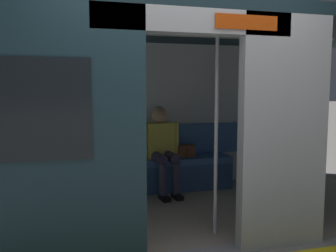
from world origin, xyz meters
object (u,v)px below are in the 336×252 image
at_px(book, 133,158).
at_px(grab_pole_far, 216,131).
at_px(train_car, 158,89).
at_px(bench_seat, 146,167).
at_px(handbag, 186,151).
at_px(person_seated, 161,144).
at_px(grab_pole_door, 143,134).

bearing_deg(book, grab_pole_far, 86.16).
bearing_deg(train_car, bench_seat, -93.12).
xyz_separation_m(bench_seat, handbag, (-0.58, -0.04, 0.20)).
bearing_deg(train_car, grab_pole_far, 121.10).
distance_m(person_seated, grab_pole_door, 1.69).
bearing_deg(bench_seat, grab_pole_far, 102.93).
relative_size(handbag, book, 1.18).
height_order(train_car, grab_pole_far, train_car).
relative_size(book, grab_pole_door, 0.11).
height_order(bench_seat, handbag, handbag).
distance_m(train_car, bench_seat, 1.41).
relative_size(grab_pole_door, grab_pole_far, 1.00).
bearing_deg(bench_seat, book, -19.15).
xyz_separation_m(bench_seat, book, (0.18, -0.06, 0.12)).
height_order(book, grab_pole_door, grab_pole_door).
distance_m(train_car, person_seated, 1.17).
bearing_deg(person_seated, handbag, -167.12).
relative_size(handbag, grab_pole_far, 0.13).
height_order(handbag, book, handbag).
height_order(train_car, handbag, train_car).
bearing_deg(handbag, train_car, 55.95).
relative_size(book, grab_pole_far, 0.11).
height_order(train_car, grab_pole_door, train_car).
height_order(person_seated, handbag, person_seated).
relative_size(train_car, book, 29.09).
relative_size(person_seated, grab_pole_door, 0.58).
bearing_deg(train_car, book, -82.27).
xyz_separation_m(train_car, bench_seat, (-0.05, -0.90, -1.08)).
relative_size(train_car, person_seated, 5.34).
height_order(person_seated, grab_pole_door, grab_pole_door).
relative_size(person_seated, book, 5.45).
xyz_separation_m(train_car, grab_pole_door, (0.32, 0.70, -0.40)).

